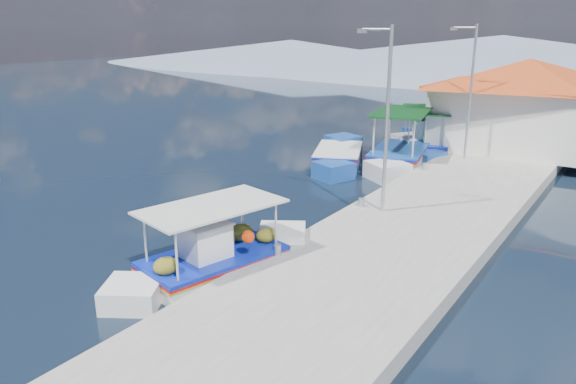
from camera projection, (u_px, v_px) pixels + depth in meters
The scene contains 10 objects.
ground at pixel (238, 216), 19.61m from camera, with size 160.00×160.00×0.00m, color black.
quay at pixel (458, 195), 21.14m from camera, with size 5.00×44.00×0.50m, color #ADAAA2.
bollards at pixel (399, 181), 21.55m from camera, with size 0.20×17.20×0.30m.
main_caique at pixel (215, 260), 14.89m from camera, with size 2.97×6.53×2.21m.
caique_green_canopy at pixel (401, 156), 26.56m from camera, with size 3.32×7.52×2.87m.
caique_blue_hull at pixel (340, 158), 26.53m from camera, with size 3.82×6.37×1.24m.
caique_far at pixel (423, 144), 29.03m from camera, with size 4.05×6.65×2.56m.
harbor_building at pixel (526, 102), 27.38m from camera, with size 10.49×10.49×4.40m.
lamp_post_near at pixel (385, 111), 17.66m from camera, with size 1.21×0.14×6.00m.
lamp_post_far at pixel (469, 86), 24.79m from camera, with size 1.21×0.14×6.00m.
Camera 1 is at (11.80, -14.36, 6.53)m, focal length 34.55 mm.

